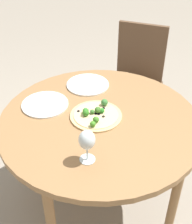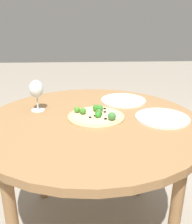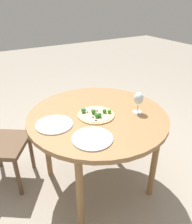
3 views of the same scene
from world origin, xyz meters
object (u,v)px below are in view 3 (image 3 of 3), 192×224
plate_far (54,124)px  wine_glass (139,99)px  pizza (96,114)px  plate_near (92,138)px

plate_far → wine_glass: bearing=-13.3°
pizza → wine_glass: (0.31, -0.12, 0.10)m
pizza → plate_far: 0.32m
pizza → plate_far: bearing=174.5°
pizza → plate_far: (-0.32, 0.03, -0.01)m
wine_glass → plate_near: wine_glass is taller
wine_glass → plate_far: size_ratio=0.63×
wine_glass → plate_near: 0.51m
plate_near → plate_far: size_ratio=1.01×
pizza → plate_near: bearing=-124.7°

